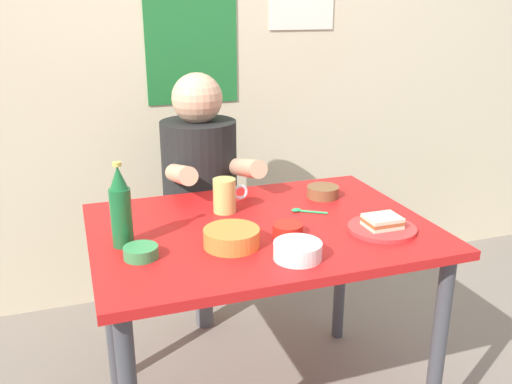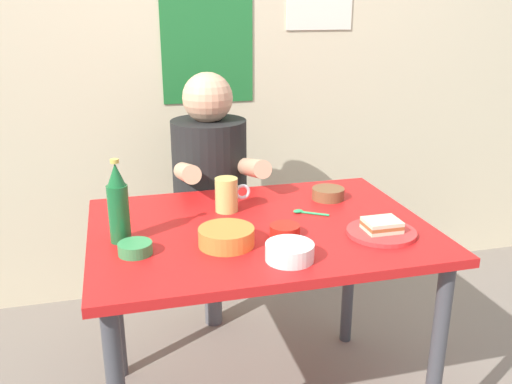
% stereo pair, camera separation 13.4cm
% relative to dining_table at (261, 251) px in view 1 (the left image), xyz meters
% --- Properties ---
extents(wall_back, '(4.40, 0.09, 2.60)m').
position_rel_dining_table_xyz_m(wall_back, '(0.00, 1.05, 0.65)').
color(wall_back, beige).
rests_on(wall_back, ground).
extents(dining_table, '(1.10, 0.80, 0.74)m').
position_rel_dining_table_xyz_m(dining_table, '(0.00, 0.00, 0.00)').
color(dining_table, red).
rests_on(dining_table, ground).
extents(stool, '(0.34, 0.34, 0.45)m').
position_rel_dining_table_xyz_m(stool, '(-0.06, 0.63, -0.30)').
color(stool, '#4C4C51').
rests_on(stool, ground).
extents(person_seated, '(0.33, 0.56, 0.72)m').
position_rel_dining_table_xyz_m(person_seated, '(-0.06, 0.62, 0.12)').
color(person_seated, black).
rests_on(person_seated, stool).
extents(plate_orange, '(0.22, 0.22, 0.01)m').
position_rel_dining_table_xyz_m(plate_orange, '(0.35, -0.17, 0.10)').
color(plate_orange, red).
rests_on(plate_orange, dining_table).
extents(sandwich, '(0.11, 0.09, 0.04)m').
position_rel_dining_table_xyz_m(sandwich, '(0.35, -0.17, 0.13)').
color(sandwich, beige).
rests_on(sandwich, plate_orange).
extents(beer_mug, '(0.13, 0.08, 0.12)m').
position_rel_dining_table_xyz_m(beer_mug, '(-0.08, 0.16, 0.15)').
color(beer_mug, '#D1BC66').
rests_on(beer_mug, dining_table).
extents(beer_bottle, '(0.06, 0.06, 0.26)m').
position_rel_dining_table_xyz_m(beer_bottle, '(-0.45, -0.01, 0.21)').
color(beer_bottle, '#19602D').
rests_on(beer_bottle, dining_table).
extents(condiment_bowl_brown, '(0.12, 0.12, 0.04)m').
position_rel_dining_table_xyz_m(condiment_bowl_brown, '(0.31, 0.19, 0.12)').
color(condiment_bowl_brown, brown).
rests_on(condiment_bowl_brown, dining_table).
extents(rice_bowl_white, '(0.14, 0.14, 0.05)m').
position_rel_dining_table_xyz_m(rice_bowl_white, '(0.02, -0.27, 0.12)').
color(rice_bowl_white, silver).
rests_on(rice_bowl_white, dining_table).
extents(soup_bowl_orange, '(0.17, 0.17, 0.05)m').
position_rel_dining_table_xyz_m(soup_bowl_orange, '(-0.14, -0.13, 0.12)').
color(soup_bowl_orange, orange).
rests_on(soup_bowl_orange, dining_table).
extents(dip_bowl_green, '(0.10, 0.10, 0.03)m').
position_rel_dining_table_xyz_m(dip_bowl_green, '(-0.41, -0.12, 0.11)').
color(dip_bowl_green, '#388C4C').
rests_on(dip_bowl_green, dining_table).
extents(sambal_bowl_red, '(0.10, 0.10, 0.03)m').
position_rel_dining_table_xyz_m(sambal_bowl_red, '(0.06, -0.10, 0.11)').
color(sambal_bowl_red, '#B21E14').
rests_on(sambal_bowl_red, dining_table).
extents(spoon, '(0.11, 0.07, 0.01)m').
position_rel_dining_table_xyz_m(spoon, '(0.18, 0.07, 0.10)').
color(spoon, '#26A559').
rests_on(spoon, dining_table).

